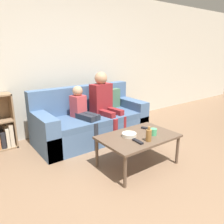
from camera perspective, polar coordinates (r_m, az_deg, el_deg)
name	(u,v)px	position (r m, az deg, el deg)	size (l,w,h in m)	color
ground_plane	(177,199)	(2.60, 16.65, -20.94)	(22.00, 22.00, 0.00)	#84664C
wall_back	(65,63)	(4.20, -12.29, 12.49)	(12.00, 0.06, 2.60)	beige
couch	(91,122)	(3.87, -5.48, -2.59)	(1.94, 0.86, 0.91)	#4C6B93
coffee_table	(138,138)	(2.96, 6.83, -6.86)	(1.02, 0.67, 0.43)	brown
person_adult	(104,100)	(3.82, -2.08, 3.19)	(0.42, 0.64, 1.17)	maroon
person_child	(84,112)	(3.59, -7.26, -0.05)	(0.33, 0.63, 0.97)	#282D38
cup_near	(154,132)	(2.97, 10.80, -5.13)	(0.09, 0.09, 0.09)	#4CB77A
tv_remote_0	(137,141)	(2.74, 6.66, -7.66)	(0.06, 0.17, 0.02)	black
tv_remote_1	(147,128)	(3.18, 9.08, -4.27)	(0.10, 0.18, 0.02)	black
snack_bowl	(129,135)	(2.90, 4.50, -5.92)	(0.19, 0.19, 0.05)	beige
bottle	(149,135)	(2.77, 9.56, -5.96)	(0.07, 0.07, 0.19)	olive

